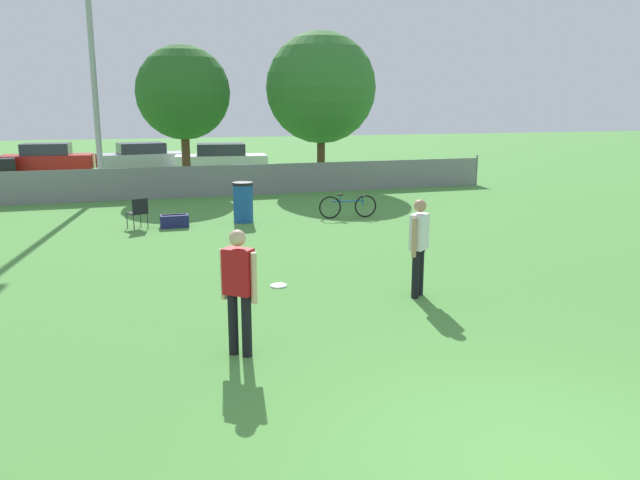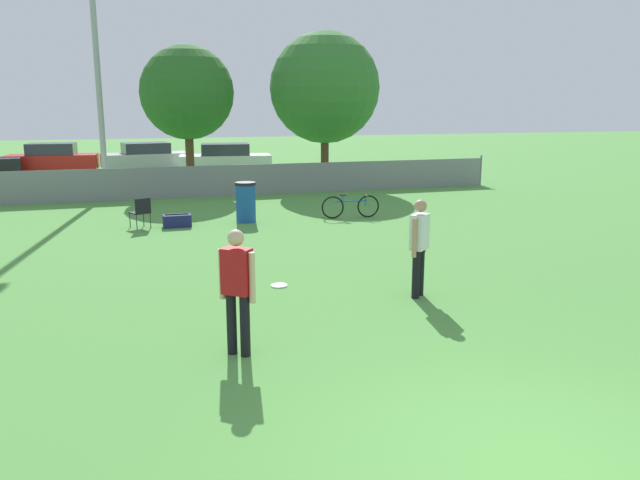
# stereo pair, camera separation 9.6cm
# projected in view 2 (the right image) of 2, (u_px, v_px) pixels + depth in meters

# --- Properties ---
(ground_plane) EXTENTS (120.00, 120.00, 0.00)m
(ground_plane) POSITION_uv_depth(u_px,v_px,m) (537.00, 470.00, 5.54)
(ground_plane) COLOR #4C8C3D
(fence_backline) EXTENTS (21.04, 0.07, 1.21)m
(fence_backline) POSITION_uv_depth(u_px,v_px,m) (223.00, 181.00, 22.21)
(fence_backline) COLOR gray
(fence_backline) RESTS_ON ground_plane
(light_pole) EXTENTS (0.90, 0.36, 9.69)m
(light_pole) POSITION_uv_depth(u_px,v_px,m) (95.00, 32.00, 21.22)
(light_pole) COLOR #9E9EA3
(light_pole) RESTS_ON ground_plane
(tree_near_pole) EXTENTS (3.51, 3.51, 5.40)m
(tree_near_pole) POSITION_uv_depth(u_px,v_px,m) (187.00, 93.00, 23.39)
(tree_near_pole) COLOR #4C331E
(tree_near_pole) RESTS_ON ground_plane
(tree_far_right) EXTENTS (4.35, 4.35, 6.03)m
(tree_far_right) POSITION_uv_depth(u_px,v_px,m) (325.00, 88.00, 24.55)
(tree_far_right) COLOR #4C331E
(tree_far_right) RESTS_ON ground_plane
(player_receiver_white) EXTENTS (0.42, 0.41, 1.66)m
(player_receiver_white) POSITION_uv_depth(u_px,v_px,m) (419.00, 242.00, 10.39)
(player_receiver_white) COLOR black
(player_receiver_white) RESTS_ON ground_plane
(player_thrower_red) EXTENTS (0.42, 0.41, 1.66)m
(player_thrower_red) POSITION_uv_depth(u_px,v_px,m) (237.00, 284.00, 7.93)
(player_thrower_red) COLOR black
(player_thrower_red) RESTS_ON ground_plane
(frisbee_disc) EXTENTS (0.30, 0.30, 0.03)m
(frisbee_disc) POSITION_uv_depth(u_px,v_px,m) (279.00, 285.00, 11.19)
(frisbee_disc) COLOR white
(frisbee_disc) RESTS_ON ground_plane
(folding_chair_sideline) EXTENTS (0.58, 0.58, 0.81)m
(folding_chair_sideline) POSITION_uv_depth(u_px,v_px,m) (141.00, 211.00, 16.37)
(folding_chair_sideline) COLOR #333338
(folding_chair_sideline) RESTS_ON ground_plane
(bicycle_sideline) EXTENTS (1.70, 0.44, 0.70)m
(bicycle_sideline) POSITION_uv_depth(u_px,v_px,m) (351.00, 206.00, 17.91)
(bicycle_sideline) COLOR black
(bicycle_sideline) RESTS_ON ground_plane
(trash_bin) EXTENTS (0.57, 0.57, 1.11)m
(trash_bin) POSITION_uv_depth(u_px,v_px,m) (246.00, 202.00, 17.26)
(trash_bin) COLOR #194C99
(trash_bin) RESTS_ON ground_plane
(gear_bag_sideline) EXTENTS (0.73, 0.40, 0.35)m
(gear_bag_sideline) POSITION_uv_depth(u_px,v_px,m) (177.00, 221.00, 16.64)
(gear_bag_sideline) COLOR navy
(gear_bag_sideline) RESTS_ON ground_plane
(parked_car_red) EXTENTS (4.17, 2.03, 1.44)m
(parked_car_red) POSITION_uv_depth(u_px,v_px,m) (52.00, 159.00, 29.59)
(parked_car_red) COLOR black
(parked_car_red) RESTS_ON ground_plane
(parked_car_silver) EXTENTS (4.34, 2.39, 1.39)m
(parked_car_silver) POSITION_uv_depth(u_px,v_px,m) (146.00, 157.00, 30.63)
(parked_car_silver) COLOR black
(parked_car_silver) RESTS_ON ground_plane
(parked_car_white) EXTENTS (4.39, 2.25, 1.44)m
(parked_car_white) POSITION_uv_depth(u_px,v_px,m) (225.00, 159.00, 29.28)
(parked_car_white) COLOR black
(parked_car_white) RESTS_ON ground_plane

